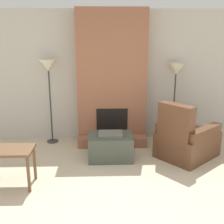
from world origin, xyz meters
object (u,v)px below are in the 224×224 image
ottoman (111,146)px  floor_lamp_right (176,73)px  armchair (185,141)px  side_table (10,155)px  floor_lamp_left (48,70)px

ottoman → floor_lamp_right: floor_lamp_right is taller
armchair → floor_lamp_right: (-0.01, 0.84, 1.09)m
armchair → side_table: 2.90m
armchair → floor_lamp_right: 1.37m
ottoman → floor_lamp_right: 1.94m
armchair → floor_lamp_right: size_ratio=0.79×
armchair → ottoman: bearing=49.9°
ottoman → side_table: bearing=-148.5°
floor_lamp_left → armchair: bearing=-18.6°
floor_lamp_left → floor_lamp_right: 2.47m
armchair → floor_lamp_left: size_ratio=0.75×
armchair → side_table: (-2.76, -0.88, 0.17)m
armchair → side_table: bearing=67.8°
side_table → floor_lamp_right: floor_lamp_right is taller
ottoman → floor_lamp_left: floor_lamp_left is taller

